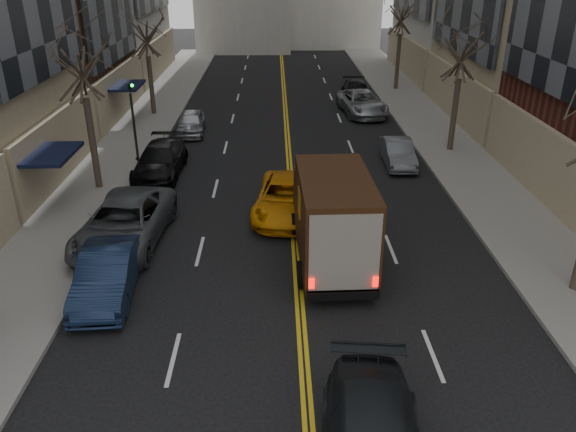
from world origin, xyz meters
The scene contains 16 objects.
sidewalk_left centered at (-9.00, 27.00, 0.07)m, with size 4.00×66.00×0.15m, color slate.
sidewalk_right centered at (9.00, 27.00, 0.07)m, with size 4.00×66.00×0.15m, color slate.
tree_lf_mid centered at (-8.80, 20.00, 6.60)m, with size 3.20×3.20×8.91m.
tree_lf_far centered at (-8.80, 33.00, 6.02)m, with size 3.20×3.20×8.12m.
tree_rt_mid centered at (8.80, 25.00, 6.17)m, with size 3.20×3.20×8.32m.
traffic_signal centered at (-7.39, 22.00, 2.82)m, with size 0.29×0.26×4.70m.
ups_truck centered at (1.20, 13.15, 1.69)m, with size 2.66×6.19×3.35m.
taxi centered at (-0.30, 17.16, 0.72)m, with size 2.40×5.20×1.45m, color orange.
pedestrian centered at (2.19, 12.87, 0.90)m, with size 0.66×0.43×1.80m, color black.
parked_lf_b centered at (-6.02, 11.24, 0.75)m, with size 1.59×4.55×1.50m, color #121E38.
parked_lf_c centered at (-6.30, 14.70, 0.83)m, with size 2.75×5.96×1.66m, color #4B4F52.
parked_lf_d centered at (-6.30, 21.84, 0.74)m, with size 2.08×5.12×1.49m, color black.
parked_lf_e centered at (-5.74, 28.73, 0.67)m, with size 1.57×3.91×1.33m, color #A4A6AC.
parked_rt_a centered at (5.51, 22.96, 0.65)m, with size 1.37×3.92×1.29m, color #55595E.
parked_rt_b centered at (5.10, 32.95, 0.76)m, with size 2.53×5.48×1.52m, color #979A9E.
parked_rt_c centered at (5.23, 36.66, 0.69)m, with size 1.92×4.73×1.37m, color black.
Camera 1 is at (-0.70, -4.02, 9.86)m, focal length 35.00 mm.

